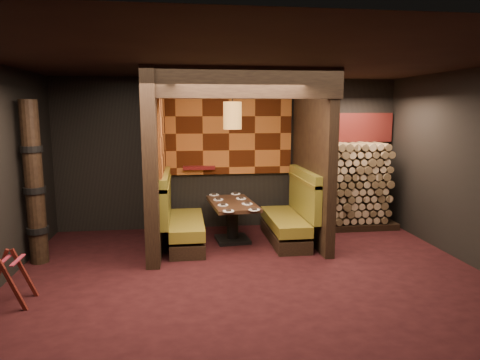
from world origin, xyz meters
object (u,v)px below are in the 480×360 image
at_px(booth_bench_right, 291,218).
at_px(totem_column, 34,184).
at_px(firewood_stack, 351,186).
at_px(booth_bench_left, 180,222).
at_px(pendant_lamp, 232,115).
at_px(dining_table, 232,215).
at_px(luggage_rack, 5,278).

relative_size(booth_bench_right, totem_column, 0.67).
xyz_separation_m(totem_column, firewood_stack, (5.33, 1.25, -0.37)).
distance_m(booth_bench_right, firewood_stack, 1.58).
xyz_separation_m(booth_bench_left, pendant_lamp, (0.89, 0.07, 1.76)).
distance_m(dining_table, totem_column, 3.14).
relative_size(booth_bench_right, dining_table, 1.16).
bearing_deg(pendant_lamp, booth_bench_left, -175.74).
relative_size(pendant_lamp, firewood_stack, 0.53).
bearing_deg(booth_bench_left, pendant_lamp, 4.26).
xyz_separation_m(booth_bench_right, pendant_lamp, (-1.00, 0.07, 1.76)).
height_order(booth_bench_right, luggage_rack, booth_bench_right).
distance_m(booth_bench_right, luggage_rack, 4.38).
bearing_deg(pendant_lamp, totem_column, -168.31).
height_order(booth_bench_left, firewood_stack, firewood_stack).
distance_m(dining_table, firewood_stack, 2.45).
bearing_deg(firewood_stack, booth_bench_right, -152.65).
relative_size(booth_bench_left, pendant_lamp, 1.75).
xyz_separation_m(booth_bench_right, dining_table, (-1.00, 0.12, 0.06)).
bearing_deg(totem_column, firewood_stack, 13.19).
xyz_separation_m(pendant_lamp, luggage_rack, (-2.90, -2.05, -1.84)).
bearing_deg(luggage_rack, booth_bench_left, 44.64).
height_order(booth_bench_left, booth_bench_right, same).
height_order(booth_bench_right, pendant_lamp, pendant_lamp).
bearing_deg(pendant_lamp, dining_table, 90.00).
distance_m(luggage_rack, firewood_stack, 5.92).
bearing_deg(dining_table, firewood_stack, 13.92).
relative_size(luggage_rack, firewood_stack, 0.38).
height_order(booth_bench_left, luggage_rack, booth_bench_left).
distance_m(booth_bench_left, dining_table, 0.90).
bearing_deg(dining_table, totem_column, -167.40).
distance_m(booth_bench_left, totem_column, 2.30).
bearing_deg(firewood_stack, luggage_rack, -152.95).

